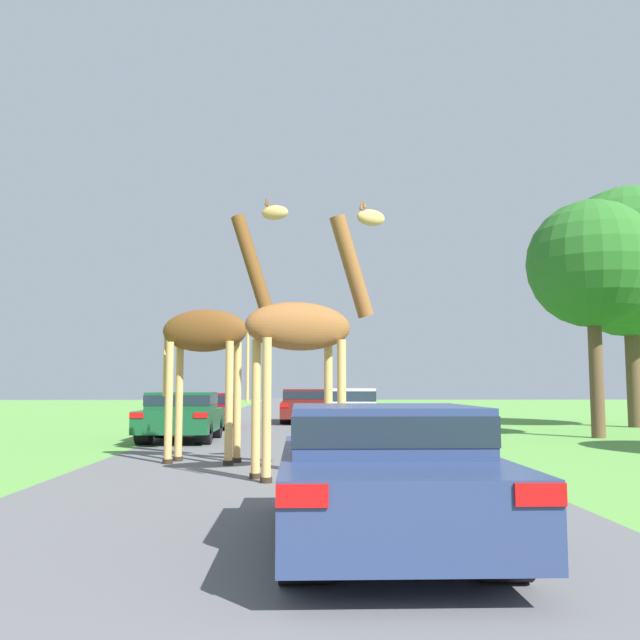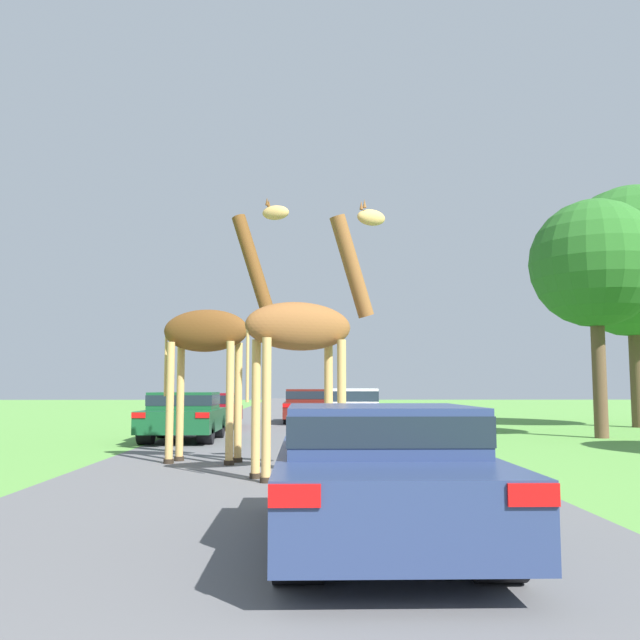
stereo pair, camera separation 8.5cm
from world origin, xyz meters
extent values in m
cube|color=#5B5B5E|center=(0.00, 30.00, 0.00)|extent=(7.73, 120.00, 0.00)
cylinder|color=tan|center=(0.79, 11.19, 1.17)|extent=(0.15, 0.15, 2.34)
cylinder|color=#2D2319|center=(0.79, 11.19, 0.05)|extent=(0.20, 0.20, 0.09)
cylinder|color=tan|center=(1.00, 10.68, 1.17)|extent=(0.15, 0.15, 2.34)
cylinder|color=#2D2319|center=(1.00, 10.68, 0.05)|extent=(0.20, 0.20, 0.09)
cylinder|color=tan|center=(-0.46, 10.69, 1.17)|extent=(0.15, 0.15, 2.34)
cylinder|color=#2D2319|center=(-0.46, 10.69, 0.05)|extent=(0.20, 0.20, 0.09)
cylinder|color=tan|center=(-0.26, 10.18, 1.17)|extent=(0.15, 0.15, 2.34)
cylinder|color=#2D2319|center=(-0.26, 10.18, 0.05)|extent=(0.20, 0.20, 0.09)
ellipsoid|color=brown|center=(0.27, 10.69, 2.57)|extent=(2.03, 1.32, 0.84)
cylinder|color=brown|center=(1.21, 11.06, 3.69)|extent=(0.89, 0.58, 1.86)
ellipsoid|color=tan|center=(1.58, 11.21, 4.62)|extent=(0.61, 0.43, 0.30)
cylinder|color=tan|center=(-0.58, 10.34, 1.93)|extent=(0.05, 0.05, 1.29)
cone|color=brown|center=(1.40, 11.21, 4.85)|extent=(0.07, 0.07, 0.16)
cone|color=brown|center=(1.45, 11.09, 4.85)|extent=(0.07, 0.07, 0.16)
cylinder|color=tan|center=(-1.00, 13.14, 1.22)|extent=(0.16, 0.16, 2.45)
cylinder|color=#2D2319|center=(-1.00, 13.14, 0.05)|extent=(0.20, 0.20, 0.09)
cylinder|color=tan|center=(-1.12, 12.65, 1.22)|extent=(0.16, 0.16, 2.45)
cylinder|color=#2D2319|center=(-1.12, 12.65, 0.05)|extent=(0.20, 0.20, 0.09)
cylinder|color=tan|center=(-2.24, 13.44, 1.22)|extent=(0.16, 0.16, 2.45)
cylinder|color=#2D2319|center=(-2.24, 13.44, 0.05)|extent=(0.20, 0.20, 0.09)
cylinder|color=tan|center=(-2.36, 12.94, 1.22)|extent=(0.16, 0.16, 2.45)
cylinder|color=#2D2319|center=(-2.36, 12.94, 0.05)|extent=(0.20, 0.20, 0.09)
ellipsoid|color=brown|center=(-1.68, 13.04, 2.69)|extent=(1.91, 1.00, 0.88)
cylinder|color=brown|center=(-0.68, 12.81, 3.99)|extent=(1.00, 0.50, 2.21)
ellipsoid|color=tan|center=(-0.23, 12.70, 5.09)|extent=(0.60, 0.36, 0.30)
cylinder|color=tan|center=(-2.52, 13.24, 2.01)|extent=(0.06, 0.06, 1.35)
cone|color=brown|center=(-0.38, 12.80, 5.32)|extent=(0.07, 0.07, 0.16)
cone|color=brown|center=(-0.41, 12.67, 5.32)|extent=(0.07, 0.07, 0.16)
cube|color=navy|center=(1.10, 5.86, 0.58)|extent=(1.97, 4.25, 0.65)
cube|color=navy|center=(1.10, 5.86, 1.13)|extent=(1.77, 1.91, 0.45)
cube|color=#19232D|center=(1.10, 5.86, 1.15)|extent=(1.79, 1.93, 0.27)
cube|color=red|center=(0.29, 3.73, 0.81)|extent=(0.35, 0.03, 0.15)
cube|color=red|center=(1.91, 3.73, 0.81)|extent=(0.35, 0.03, 0.15)
cylinder|color=black|center=(0.31, 7.13, 0.30)|extent=(0.39, 0.60, 0.60)
cylinder|color=black|center=(1.89, 7.13, 0.30)|extent=(0.39, 0.60, 0.60)
cylinder|color=black|center=(0.31, 4.59, 0.30)|extent=(0.39, 0.60, 0.60)
cylinder|color=black|center=(1.89, 4.59, 0.30)|extent=(0.39, 0.60, 0.60)
cube|color=#561914|center=(0.51, 28.65, 0.56)|extent=(2.00, 4.78, 0.64)
cube|color=#561914|center=(0.51, 28.65, 1.16)|extent=(1.80, 2.15, 0.55)
cube|color=#19232D|center=(0.51, 28.65, 1.18)|extent=(1.82, 2.17, 0.33)
cube|color=red|center=(-0.31, 26.25, 0.79)|extent=(0.36, 0.03, 0.15)
cube|color=red|center=(1.33, 26.25, 0.79)|extent=(0.36, 0.03, 0.15)
cylinder|color=black|center=(-0.29, 30.08, 0.29)|extent=(0.40, 0.57, 0.57)
cylinder|color=black|center=(1.31, 30.08, 0.29)|extent=(0.40, 0.57, 0.57)
cylinder|color=black|center=(-0.29, 27.21, 0.29)|extent=(0.40, 0.57, 0.57)
cylinder|color=black|center=(1.31, 27.21, 0.29)|extent=(0.40, 0.57, 0.57)
cube|color=#144C28|center=(-3.07, 18.70, 0.60)|extent=(1.99, 3.98, 0.60)
cube|color=#144C28|center=(-3.07, 18.70, 1.14)|extent=(1.79, 1.79, 0.49)
cube|color=#19232D|center=(-3.07, 18.70, 1.16)|extent=(1.81, 1.81, 0.29)
cube|color=red|center=(-3.89, 16.70, 0.81)|extent=(0.36, 0.03, 0.14)
cube|color=red|center=(-2.25, 16.70, 0.81)|extent=(0.36, 0.03, 0.14)
cylinder|color=black|center=(-3.87, 19.89, 0.35)|extent=(0.40, 0.70, 0.70)
cylinder|color=black|center=(-2.27, 19.89, 0.35)|extent=(0.40, 0.70, 0.70)
cylinder|color=black|center=(-3.87, 17.51, 0.35)|extent=(0.40, 0.70, 0.70)
cylinder|color=black|center=(-2.27, 17.51, 0.35)|extent=(0.40, 0.70, 0.70)
cube|color=silver|center=(2.14, 23.70, 0.56)|extent=(1.80, 4.61, 0.62)
cube|color=silver|center=(2.14, 23.70, 1.17)|extent=(1.62, 2.07, 0.60)
cube|color=#19232D|center=(2.14, 23.70, 1.20)|extent=(1.64, 2.09, 0.36)
cube|color=red|center=(1.40, 21.39, 0.78)|extent=(0.32, 0.03, 0.15)
cube|color=red|center=(2.88, 21.39, 0.78)|extent=(0.32, 0.03, 0.15)
cylinder|color=black|center=(1.42, 25.08, 0.30)|extent=(0.36, 0.59, 0.59)
cylinder|color=black|center=(2.86, 25.08, 0.30)|extent=(0.36, 0.59, 0.59)
cylinder|color=black|center=(1.42, 22.32, 0.30)|extent=(0.36, 0.59, 0.59)
cylinder|color=black|center=(2.86, 22.32, 0.30)|extent=(0.36, 0.59, 0.59)
cube|color=maroon|center=(-3.03, 24.86, 0.52)|extent=(1.79, 4.19, 0.54)
cube|color=maroon|center=(-3.03, 24.86, 1.04)|extent=(1.61, 1.88, 0.51)
cube|color=#19232D|center=(-3.03, 24.86, 1.07)|extent=(1.63, 1.90, 0.31)
cube|color=red|center=(-3.77, 22.75, 0.71)|extent=(0.32, 0.03, 0.13)
cube|color=red|center=(-2.30, 22.75, 0.71)|extent=(0.32, 0.03, 0.13)
cylinder|color=black|center=(-3.75, 26.11, 0.29)|extent=(0.36, 0.58, 0.58)
cylinder|color=black|center=(-2.32, 26.11, 0.29)|extent=(0.36, 0.58, 0.58)
cylinder|color=black|center=(-3.75, 23.60, 0.29)|extent=(0.36, 0.58, 0.58)
cylinder|color=black|center=(-2.32, 23.60, 0.29)|extent=(0.36, 0.58, 0.58)
cylinder|color=brown|center=(9.32, 19.46, 2.37)|extent=(0.41, 0.41, 4.74)
sphere|color=#286623|center=(9.32, 19.46, 5.33)|extent=(3.95, 3.95, 3.95)
cylinder|color=brown|center=(13.16, 24.75, 2.76)|extent=(0.61, 0.61, 5.52)
sphere|color=#286623|center=(13.16, 24.75, 6.40)|extent=(5.88, 5.88, 5.88)
camera|label=1|loc=(0.27, -0.90, 1.54)|focal=38.00mm
camera|label=2|loc=(0.35, -0.90, 1.54)|focal=38.00mm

